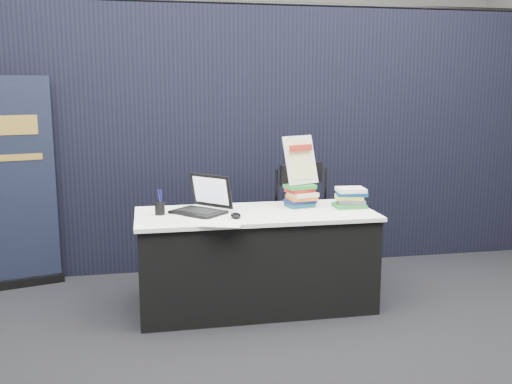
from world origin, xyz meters
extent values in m
plane|color=black|center=(0.00, 0.00, 0.00)|extent=(8.00, 8.00, 0.00)
cube|color=#B5B2AB|center=(0.00, 4.00, 1.75)|extent=(8.00, 0.02, 3.50)
cube|color=black|center=(0.00, 1.60, 1.20)|extent=(6.00, 0.08, 2.40)
cube|color=black|center=(0.00, 0.55, 0.36)|extent=(1.76, 0.71, 0.72)
cube|color=white|center=(0.00, 0.55, 0.73)|extent=(1.80, 0.75, 0.03)
cube|color=black|center=(-0.43, 0.58, 0.76)|extent=(0.45, 0.45, 0.02)
cube|color=black|center=(-0.43, 0.71, 0.90)|extent=(0.31, 0.31, 0.26)
cube|color=silver|center=(-0.43, 0.70, 0.90)|extent=(0.26, 0.26, 0.20)
ellipsoid|color=black|center=(-0.18, 0.39, 0.77)|extent=(0.08, 0.12, 0.04)
cube|color=silver|center=(-0.72, 0.46, 0.75)|extent=(0.34, 0.24, 0.00)
cube|color=silver|center=(-0.70, 0.39, 0.75)|extent=(0.36, 0.29, 0.00)
cube|color=white|center=(-0.31, 0.23, 0.75)|extent=(0.35, 0.29, 0.00)
cylinder|color=black|center=(-0.71, 0.58, 0.80)|extent=(0.10, 0.10, 0.10)
cube|color=#174E58|center=(0.39, 0.68, 0.76)|extent=(0.25, 0.21, 0.03)
cube|color=navy|center=(0.39, 0.68, 0.79)|extent=(0.25, 0.21, 0.03)
cube|color=orange|center=(0.39, 0.68, 0.82)|extent=(0.25, 0.21, 0.03)
cube|color=beige|center=(0.39, 0.68, 0.85)|extent=(0.25, 0.21, 0.03)
cube|color=#A21F1A|center=(0.39, 0.68, 0.88)|extent=(0.25, 0.21, 0.03)
cube|color=#207B2B|center=(0.39, 0.68, 0.91)|extent=(0.25, 0.21, 0.03)
cube|color=#207B2B|center=(0.77, 0.59, 0.77)|extent=(0.24, 0.19, 0.03)
cube|color=#55555B|center=(0.77, 0.59, 0.80)|extent=(0.24, 0.19, 0.03)
cube|color=#BFC950|center=(0.77, 0.59, 0.83)|extent=(0.24, 0.19, 0.03)
cube|color=navy|center=(0.77, 0.59, 0.86)|extent=(0.24, 0.19, 0.03)
cube|color=white|center=(0.77, 0.59, 0.89)|extent=(0.24, 0.19, 0.03)
cube|color=black|center=(0.39, 0.66, 0.94)|extent=(0.18, 0.09, 0.01)
cylinder|color=black|center=(0.31, 0.75, 1.05)|extent=(0.05, 0.09, 0.28)
cylinder|color=black|center=(0.47, 0.75, 1.05)|extent=(0.05, 0.09, 0.28)
cube|color=silver|center=(0.39, 0.71, 1.12)|extent=(0.31, 0.22, 0.38)
cube|color=beige|center=(0.39, 0.70, 1.12)|extent=(0.24, 0.17, 0.30)
cube|color=maroon|center=(0.39, 0.70, 1.22)|extent=(0.22, 0.11, 0.05)
cube|color=black|center=(-1.91, 1.36, 0.04)|extent=(0.75, 0.30, 0.07)
cube|color=black|center=(-1.91, 1.38, 0.89)|extent=(0.69, 0.22, 1.78)
cube|color=#B88E39|center=(-1.91, 1.36, 1.38)|extent=(0.47, 0.13, 0.16)
cube|color=#B88E39|center=(-1.91, 1.36, 1.11)|extent=(0.52, 0.15, 0.05)
cylinder|color=black|center=(0.29, 0.66, 0.25)|extent=(0.02, 0.02, 0.50)
cylinder|color=black|center=(0.73, 0.66, 0.25)|extent=(0.02, 0.02, 0.50)
cylinder|color=black|center=(0.29, 1.10, 0.25)|extent=(0.02, 0.02, 0.50)
cylinder|color=black|center=(0.73, 1.10, 0.25)|extent=(0.02, 0.02, 0.50)
cube|color=black|center=(0.51, 0.88, 0.52)|extent=(0.61, 0.61, 0.04)
cube|color=black|center=(0.51, 1.10, 0.95)|extent=(0.42, 0.20, 0.18)
camera|label=1|loc=(-0.81, -3.59, 1.68)|focal=40.00mm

